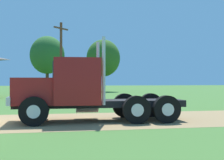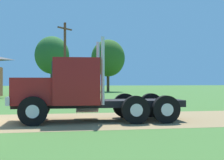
{
  "view_description": "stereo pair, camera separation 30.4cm",
  "coord_description": "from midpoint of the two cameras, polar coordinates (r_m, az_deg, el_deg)",
  "views": [
    {
      "loc": [
        2.44,
        -14.04,
        1.72
      ],
      "look_at": [
        5.35,
        0.4,
        1.75
      ],
      "focal_mm": 52.21,
      "sensor_mm": 36.0,
      "label": 1
    },
    {
      "loc": [
        2.74,
        -14.09,
        1.72
      ],
      "look_at": [
        5.35,
        0.4,
        1.75
      ],
      "focal_mm": 52.21,
      "sensor_mm": 36.0,
      "label": 2
    }
  ],
  "objects": [
    {
      "name": "truck_foreground_white",
      "position": [
        13.77,
        -5.73,
        -1.96
      ],
      "size": [
        7.3,
        2.81,
        3.48
      ],
      "color": "black",
      "rests_on": "ground_plane"
    },
    {
      "name": "utility_pole_far",
      "position": [
        33.51,
        -7.99,
        3.9
      ],
      "size": [
        1.54,
        1.76,
        7.63
      ],
      "color": "brown",
      "rests_on": "ground_plane"
    },
    {
      "name": "tree_right",
      "position": [
        51.3,
        -0.53,
        3.85
      ],
      "size": [
        5.29,
        5.29,
        8.19
      ],
      "color": "#513823",
      "rests_on": "ground_plane"
    },
    {
      "name": "tree_mid",
      "position": [
        46.27,
        -10.28,
        4.29
      ],
      "size": [
        4.78,
        4.78,
        7.92
      ],
      "color": "#513823",
      "rests_on": "ground_plane"
    }
  ]
}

